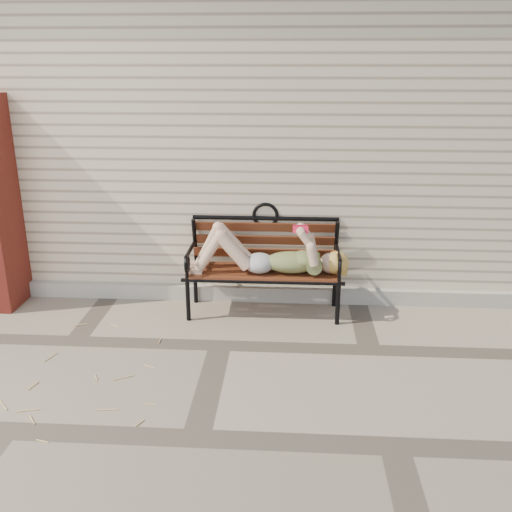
{
  "coord_description": "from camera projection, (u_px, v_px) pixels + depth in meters",
  "views": [
    {
      "loc": [
        0.57,
        -4.27,
        2.27
      ],
      "look_at": [
        0.27,
        0.6,
        0.6
      ],
      "focal_mm": 40.0,
      "sensor_mm": 36.0,
      "label": 1
    }
  ],
  "objects": [
    {
      "name": "garden_bench",
      "position": [
        264.0,
        254.0,
        5.33
      ],
      "size": [
        1.55,
        0.62,
        1.0
      ],
      "color": "black",
      "rests_on": "ground"
    },
    {
      "name": "house_wall",
      "position": [
        247.0,
        126.0,
        7.14
      ],
      "size": [
        8.0,
        4.0,
        3.0
      ],
      "primitive_type": "cube",
      "color": "beige",
      "rests_on": "ground"
    },
    {
      "name": "foundation_strip",
      "position": [
        232.0,
        293.0,
        5.69
      ],
      "size": [
        8.0,
        0.1,
        0.15
      ],
      "primitive_type": "cube",
      "color": "#AEA99D",
      "rests_on": "ground"
    },
    {
      "name": "straw_scatter",
      "position": [
        41.0,
        363.0,
        4.51
      ],
      "size": [
        2.56,
        1.7,
        0.01
      ],
      "color": "#DFB46C",
      "rests_on": "ground"
    },
    {
      "name": "ground",
      "position": [
        220.0,
        345.0,
        4.8
      ],
      "size": [
        80.0,
        80.0,
        0.0
      ],
      "primitive_type": "plane",
      "color": "gray",
      "rests_on": "ground"
    },
    {
      "name": "reading_woman",
      "position": [
        265.0,
        254.0,
        5.21
      ],
      "size": [
        1.46,
        0.33,
        0.46
      ],
      "color": "#0A3A49",
      "rests_on": "ground"
    }
  ]
}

